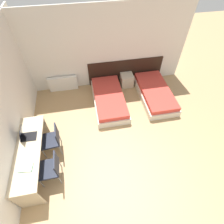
{
  "coord_description": "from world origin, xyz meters",
  "views": [
    {
      "loc": [
        -0.58,
        -0.77,
        4.26
      ],
      "look_at": [
        0.0,
        2.37,
        0.55
      ],
      "focal_mm": 28.0,
      "sensor_mm": 36.0,
      "label": 1
    }
  ],
  "objects_px": {
    "chair_near_laptop": "(52,139)",
    "chair_near_notebook": "(51,168)",
    "laptop": "(26,135)",
    "bed_near_window": "(109,99)",
    "nightstand": "(127,80)",
    "bed_near_door": "(155,93)"
  },
  "relations": [
    {
      "from": "bed_near_window",
      "to": "laptop",
      "type": "height_order",
      "value": "laptop"
    },
    {
      "from": "bed_near_door",
      "to": "bed_near_window",
      "type": "bearing_deg",
      "value": 180.0
    },
    {
      "from": "bed_near_door",
      "to": "chair_near_notebook",
      "type": "distance_m",
      "value": 3.97
    },
    {
      "from": "bed_near_door",
      "to": "chair_near_laptop",
      "type": "relative_size",
      "value": 2.36
    },
    {
      "from": "chair_near_notebook",
      "to": "chair_near_laptop",
      "type": "bearing_deg",
      "value": 89.0
    },
    {
      "from": "bed_near_window",
      "to": "nightstand",
      "type": "bearing_deg",
      "value": 45.13
    },
    {
      "from": "nightstand",
      "to": "chair_near_laptop",
      "type": "relative_size",
      "value": 0.52
    },
    {
      "from": "bed_near_window",
      "to": "nightstand",
      "type": "relative_size",
      "value": 4.52
    },
    {
      "from": "bed_near_window",
      "to": "nightstand",
      "type": "height_order",
      "value": "nightstand"
    },
    {
      "from": "nightstand",
      "to": "laptop",
      "type": "distance_m",
      "value": 3.81
    },
    {
      "from": "nightstand",
      "to": "chair_near_notebook",
      "type": "distance_m",
      "value": 3.91
    },
    {
      "from": "bed_near_door",
      "to": "laptop",
      "type": "distance_m",
      "value": 4.11
    },
    {
      "from": "bed_near_window",
      "to": "bed_near_door",
      "type": "height_order",
      "value": "same"
    },
    {
      "from": "chair_near_laptop",
      "to": "laptop",
      "type": "bearing_deg",
      "value": -179.91
    },
    {
      "from": "bed_near_door",
      "to": "chair_near_notebook",
      "type": "bearing_deg",
      "value": -146.17
    },
    {
      "from": "laptop",
      "to": "chair_near_laptop",
      "type": "bearing_deg",
      "value": 5.55
    },
    {
      "from": "bed_near_door",
      "to": "chair_near_notebook",
      "type": "relative_size",
      "value": 2.36
    },
    {
      "from": "chair_near_laptop",
      "to": "chair_near_notebook",
      "type": "relative_size",
      "value": 1.0
    },
    {
      "from": "nightstand",
      "to": "chair_near_laptop",
      "type": "xyz_separation_m",
      "value": [
        -2.5,
        -2.24,
        0.27
      ]
    },
    {
      "from": "chair_near_laptop",
      "to": "bed_near_window",
      "type": "bearing_deg",
      "value": 36.08
    },
    {
      "from": "bed_near_window",
      "to": "chair_near_laptop",
      "type": "xyz_separation_m",
      "value": [
        -1.7,
        -1.44,
        0.32
      ]
    },
    {
      "from": "bed_near_window",
      "to": "chair_near_laptop",
      "type": "relative_size",
      "value": 2.36
    }
  ]
}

